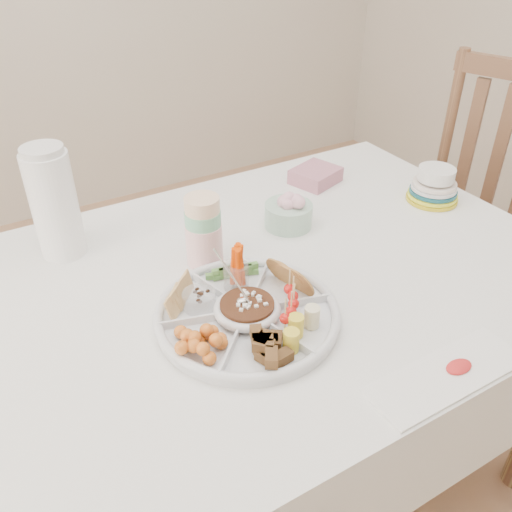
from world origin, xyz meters
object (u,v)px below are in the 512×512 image
chair (462,232)px  party_tray (247,312)px  thermos (54,201)px  dining_table (256,389)px  plate_stack (434,186)px

chair → party_tray: bearing=174.5°
chair → thermos: bearing=150.8°
dining_table → plate_stack: size_ratio=10.35×
dining_table → plate_stack: 0.76m
party_tray → dining_table: bearing=52.5°
party_tray → thermos: size_ratio=1.35×
chair → dining_table: bearing=168.2°
chair → thermos: 1.31m
dining_table → plate_stack: plate_stack is taller
dining_table → thermos: (-0.36, 0.33, 0.52)m
chair → thermos: size_ratio=3.84×
dining_table → thermos: size_ratio=5.38×
chair → plate_stack: bearing=172.3°
party_tray → thermos: 0.54m
thermos → chair: bearing=-9.8°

